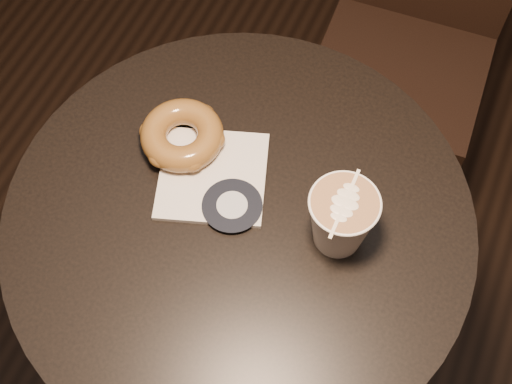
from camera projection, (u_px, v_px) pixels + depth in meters
cafe_table at (241, 268)px, 1.22m from camera, size 0.70×0.70×0.75m
chair at (418, 12)px, 1.54m from camera, size 0.39×0.39×0.93m
pastry_bag at (213, 176)px, 1.08m from camera, size 0.20×0.20×0.01m
doughnut at (182, 135)px, 1.08m from camera, size 0.13×0.13×0.04m
latte_cup at (341, 220)px, 0.98m from camera, size 0.10×0.10×0.11m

